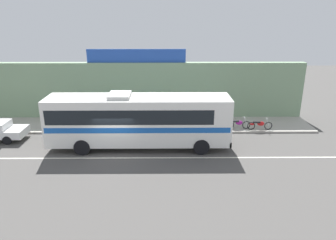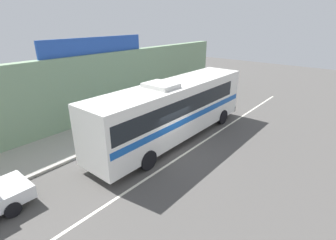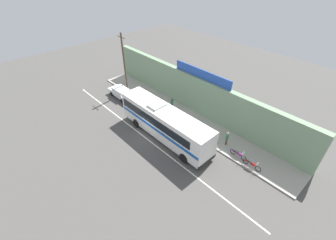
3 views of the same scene
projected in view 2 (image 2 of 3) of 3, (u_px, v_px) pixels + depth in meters
The scene contains 11 objects.
ground_plane at pixel (170, 152), 14.45m from camera, with size 70.00×70.00×0.00m, color #4F4C49.
sidewalk_slab at pixel (112, 127), 17.49m from camera, with size 30.00×3.60×0.14m, color #A8A399.
storefront_facade at pixel (89, 90), 17.89m from camera, with size 30.00×0.70×4.80m, color gray.
storefront_billboard at pixel (96, 45), 17.44m from camera, with size 8.16×0.12×1.10m, color #234CAD.
road_center_stripe at pixel (181, 156), 13.97m from camera, with size 30.00×0.14×0.01m, color silver.
intercity_bus at pixel (173, 108), 15.25m from camera, with size 12.08×2.67×3.78m.
motorcycle_purple at pixel (208, 92), 24.07m from camera, with size 1.95×0.56×0.94m.
motorcycle_black at pixel (197, 96), 23.03m from camera, with size 1.89×0.56×0.94m.
motorcycle_green at pixel (174, 105), 20.57m from camera, with size 1.91×0.56×0.94m.
pedestrian_near_shop at pixel (179, 93), 21.86m from camera, with size 0.30×0.48×1.65m.
pedestrian_far_left at pixel (86, 121), 15.77m from camera, with size 0.30×0.48×1.71m.
Camera 2 is at (-9.92, -8.00, 7.04)m, focal length 27.07 mm.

